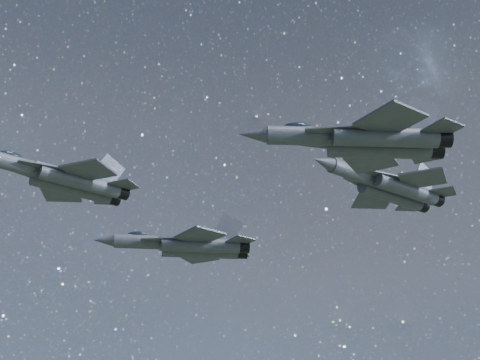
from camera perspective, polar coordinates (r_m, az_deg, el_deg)
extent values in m
cylinder|color=#383C47|center=(65.80, -18.10, 1.15)|extent=(7.14, 4.37, 1.51)
ellipsoid|color=black|center=(65.82, -18.97, 1.97)|extent=(2.52, 1.89, 0.75)
cube|color=#383C47|center=(67.23, -14.10, 0.03)|extent=(7.82, 4.64, 1.26)
cylinder|color=#383C47|center=(66.35, -13.50, -0.11)|extent=(8.02, 4.77, 1.51)
cylinder|color=#383C47|center=(68.01, -14.15, -0.65)|extent=(8.02, 4.77, 1.51)
cylinder|color=black|center=(67.96, -10.08, -1.03)|extent=(1.73, 1.79, 1.39)
cylinder|color=black|center=(69.58, -10.80, -1.54)|extent=(1.73, 1.79, 1.39)
cube|color=#383C47|center=(65.08, -16.30, 1.08)|extent=(5.14, 2.23, 0.12)
cube|color=#383C47|center=(67.35, -17.10, 0.30)|extent=(4.71, 3.80, 0.12)
cube|color=#383C47|center=(64.40, -12.81, 0.79)|extent=(5.50, 5.36, 0.19)
cube|color=#383C47|center=(70.03, -15.03, -1.09)|extent=(4.17, 4.59, 0.19)
cube|color=#383C47|center=(66.84, -9.87, -0.45)|extent=(3.26, 3.22, 0.15)
cube|color=#383C47|center=(70.57, -11.52, -1.64)|extent=(2.44, 2.61, 0.15)
cube|color=#383C47|center=(67.89, -11.11, 0.79)|extent=(3.22, 1.30, 3.45)
cube|color=#383C47|center=(69.91, -11.97, 0.10)|extent=(3.01, 1.79, 3.45)
cylinder|color=#383C47|center=(84.30, -7.77, -5.26)|extent=(8.61, 2.58, 1.79)
cone|color=#383C47|center=(84.68, -11.50, -5.07)|extent=(2.89, 1.86, 1.60)
ellipsoid|color=black|center=(84.65, -8.67, -4.67)|extent=(2.83, 1.46, 0.88)
cube|color=#383C47|center=(84.27, -3.71, -5.47)|extent=(9.52, 2.60, 1.49)
cylinder|color=#383C47|center=(83.04, -3.36, -5.56)|extent=(9.75, 2.69, 1.79)
cylinder|color=#383C47|center=(85.21, -3.44, -6.06)|extent=(9.75, 2.69, 1.79)
cylinder|color=black|center=(83.42, 0.27, -5.69)|extent=(1.64, 1.78, 1.65)
cylinder|color=black|center=(85.57, 0.11, -6.19)|extent=(1.64, 1.78, 1.65)
cube|color=#383C47|center=(82.75, -6.37, -5.06)|extent=(6.07, 2.89, 0.14)
cube|color=#383C47|center=(85.67, -6.37, -5.75)|extent=(6.05, 1.84, 0.14)
cube|color=#383C47|center=(80.52, -3.42, -4.77)|extent=(6.10, 6.36, 0.23)
cube|color=#383C47|center=(87.88, -3.68, -6.48)|extent=(6.45, 6.56, 0.23)
cube|color=#383C47|center=(82.05, 0.07, -5.20)|extent=(3.59, 3.70, 0.17)
cube|color=#383C47|center=(87.01, -0.30, -6.35)|extent=(3.81, 3.86, 0.17)
cube|color=#383C47|center=(83.71, -1.04, -4.18)|extent=(3.95, 0.88, 4.08)
cube|color=#383C47|center=(86.39, -1.20, -4.84)|extent=(4.00, 0.61, 4.08)
cylinder|color=#383C47|center=(58.73, 6.24, 3.75)|extent=(8.20, 2.86, 1.69)
cone|color=#383C47|center=(58.16, 1.15, 3.89)|extent=(2.80, 1.89, 1.52)
ellipsoid|color=black|center=(58.93, 4.94, 4.48)|extent=(2.72, 1.51, 0.84)
cube|color=#383C47|center=(59.82, 11.60, 3.52)|extent=(9.05, 2.92, 1.41)
cylinder|color=#383C47|center=(58.78, 12.29, 3.58)|extent=(9.27, 3.02, 1.69)
cylinder|color=#383C47|center=(60.63, 11.80, 2.61)|extent=(9.27, 3.02, 1.69)
cylinder|color=black|center=(60.25, 16.90, 3.39)|extent=(1.63, 1.75, 1.56)
cylinder|color=black|center=(62.06, 16.27, 2.46)|extent=(1.63, 1.75, 1.56)
cube|color=#383C47|center=(57.73, 8.38, 4.26)|extent=(5.72, 3.01, 0.13)
cube|color=#383C47|center=(60.26, 7.87, 2.92)|extent=(5.69, 1.44, 0.13)
cube|color=#383C47|center=(56.63, 12.70, 5.02)|extent=(5.65, 5.93, 0.22)
cube|color=#383C47|center=(62.93, 11.03, 1.71)|extent=(6.17, 6.23, 0.22)
cube|color=#383C47|center=(59.04, 16.90, 4.24)|extent=(3.32, 3.44, 0.16)
cube|color=#383C47|center=(63.20, 15.49, 2.07)|extent=(3.64, 3.68, 0.16)
cube|color=#383C47|center=(60.41, 15.08, 5.31)|extent=(3.71, 1.03, 3.86)
cube|color=#383C47|center=(62.66, 14.37, 4.08)|extent=(3.79, 0.63, 3.86)
cylinder|color=#383C47|center=(73.60, 10.14, 0.48)|extent=(8.09, 4.87, 1.71)
cone|color=#383C47|center=(70.23, 7.10, 1.54)|extent=(3.02, 2.47, 1.53)
ellipsoid|color=black|center=(73.09, 9.36, 1.32)|extent=(2.85, 2.11, 0.84)
cube|color=#383C47|center=(77.45, 13.13, -0.60)|extent=(8.86, 5.17, 1.42)
cylinder|color=#383C47|center=(76.93, 13.98, -0.74)|extent=(9.09, 5.32, 1.71)
cylinder|color=#383C47|center=(78.22, 12.79, -1.28)|extent=(9.09, 5.32, 1.71)
cylinder|color=black|center=(80.59, 16.35, -1.58)|extent=(1.94, 2.02, 1.58)
cylinder|color=black|center=(81.83, 15.18, -2.08)|extent=(1.94, 2.02, 1.58)
cube|color=#383C47|center=(73.96, 12.03, 0.40)|extent=(5.82, 2.47, 0.13)
cube|color=#383C47|center=(75.77, 10.42, -0.37)|extent=(5.35, 4.26, 0.13)
cube|color=#383C47|center=(75.36, 15.33, 0.11)|extent=(6.23, 6.08, 0.22)
cube|color=#383C47|center=(79.76, 11.29, -1.71)|extent=(4.76, 5.23, 0.22)
cube|color=#383C47|center=(79.56, 16.92, -1.03)|extent=(3.69, 3.64, 0.16)
cube|color=#383C47|center=(82.42, 14.22, -2.18)|extent=(2.78, 2.98, 0.16)
cube|color=#383C47|center=(79.88, 15.48, 0.15)|extent=(3.65, 1.43, 3.90)
cube|color=#383C47|center=(81.44, 14.02, -0.50)|extent=(3.42, 1.99, 3.90)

